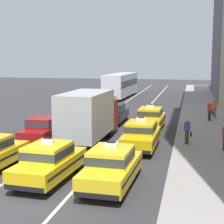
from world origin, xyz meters
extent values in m
plane|color=#353538|center=(0.00, 0.00, 0.00)|extent=(160.00, 160.00, 0.00)
cube|color=silver|center=(-1.60, 20.00, 0.00)|extent=(0.14, 80.00, 0.01)
cube|color=silver|center=(1.60, 20.00, 0.00)|extent=(0.14, 80.00, 0.01)
cube|color=#9E9993|center=(7.20, 15.00, 0.07)|extent=(4.00, 90.00, 0.15)
cylinder|color=black|center=(-2.31, 4.32, 0.32)|extent=(0.27, 0.65, 0.64)
cube|color=black|center=(-3.02, 5.03, 0.42)|extent=(1.71, 0.21, 0.20)
cylinder|color=black|center=(-3.79, 10.52, 0.32)|extent=(0.24, 0.64, 0.64)
cylinder|color=black|center=(-2.35, 10.53, 0.32)|extent=(0.24, 0.64, 0.64)
cylinder|color=black|center=(-3.77, 7.68, 0.32)|extent=(0.24, 0.64, 0.64)
cylinder|color=black|center=(-2.33, 7.69, 0.32)|extent=(0.24, 0.64, 0.64)
cube|color=maroon|center=(-3.06, 9.11, 0.65)|extent=(1.79, 4.31, 0.66)
cube|color=maroon|center=(-3.06, 9.01, 1.28)|extent=(1.57, 1.91, 0.60)
cube|color=#2D3842|center=(-3.06, 9.01, 1.28)|extent=(1.59, 1.93, 0.33)
cylinder|color=black|center=(-3.90, 15.98, 0.32)|extent=(0.26, 0.65, 0.64)
cylinder|color=black|center=(-2.46, 15.93, 0.32)|extent=(0.26, 0.65, 0.64)
cylinder|color=black|center=(-3.99, 13.14, 0.32)|extent=(0.26, 0.65, 0.64)
cylinder|color=black|center=(-2.55, 13.09, 0.32)|extent=(0.26, 0.65, 0.64)
cube|color=silver|center=(-3.23, 14.54, 0.65)|extent=(1.90, 4.35, 0.66)
cube|color=silver|center=(-3.23, 14.44, 1.28)|extent=(1.62, 1.95, 0.60)
cube|color=#2D3842|center=(-3.23, 14.44, 1.28)|extent=(1.64, 1.97, 0.33)
cylinder|color=black|center=(-3.76, 22.34, 0.32)|extent=(0.25, 0.64, 0.64)
cylinder|color=black|center=(-2.29, 22.32, 0.32)|extent=(0.25, 0.64, 0.64)
cylinder|color=black|center=(-3.80, 19.28, 0.32)|extent=(0.25, 0.64, 0.64)
cylinder|color=black|center=(-2.33, 19.26, 0.32)|extent=(0.25, 0.64, 0.64)
cube|color=yellow|center=(-3.05, 20.80, 0.67)|extent=(1.86, 4.52, 0.70)
cube|color=black|center=(-3.05, 20.80, 0.72)|extent=(1.88, 4.16, 0.10)
cube|color=yellow|center=(-3.05, 20.65, 1.34)|extent=(1.63, 2.12, 0.64)
cube|color=#2D3842|center=(-3.05, 20.65, 1.34)|extent=(1.65, 2.14, 0.35)
cube|color=white|center=(-3.05, 20.65, 1.78)|extent=(0.56, 0.13, 0.24)
cube|color=black|center=(-3.05, 20.65, 1.93)|extent=(0.32, 0.11, 0.06)
cube|color=black|center=(-3.02, 23.01, 0.42)|extent=(1.71, 0.16, 0.20)
cube|color=black|center=(-3.08, 18.59, 0.42)|extent=(1.71, 0.16, 0.20)
cylinder|color=black|center=(-4.07, 28.61, 0.32)|extent=(0.25, 0.64, 0.64)
cylinder|color=black|center=(-2.63, 28.59, 0.32)|extent=(0.25, 0.64, 0.64)
cylinder|color=black|center=(-4.12, 25.77, 0.32)|extent=(0.25, 0.64, 0.64)
cylinder|color=black|center=(-2.67, 25.75, 0.32)|extent=(0.25, 0.64, 0.64)
cube|color=silver|center=(-3.37, 27.18, 0.65)|extent=(1.83, 4.33, 0.66)
cube|color=silver|center=(-3.37, 27.08, 1.28)|extent=(1.59, 1.92, 0.60)
cube|color=#2D3842|center=(-3.37, 27.08, 1.28)|extent=(1.61, 1.94, 0.33)
cylinder|color=black|center=(-4.14, 39.67, 0.32)|extent=(0.26, 0.65, 0.64)
cylinder|color=black|center=(-2.14, 39.61, 0.32)|extent=(0.26, 0.65, 0.64)
cylinder|color=black|center=(-4.36, 32.96, 0.32)|extent=(0.26, 0.65, 0.64)
cylinder|color=black|center=(-2.36, 32.89, 0.32)|extent=(0.26, 0.65, 0.64)
cube|color=silver|center=(-3.25, 36.28, 1.77)|extent=(2.87, 11.28, 2.90)
cube|color=#2D3842|center=(-3.25, 36.28, 2.02)|extent=(2.87, 10.83, 0.84)
cube|color=black|center=(-3.07, 41.83, 2.97)|extent=(2.13, 0.15, 0.36)
cylinder|color=black|center=(-0.44, 3.71, 0.32)|extent=(0.28, 0.65, 0.64)
cylinder|color=black|center=(1.03, 3.62, 0.32)|extent=(0.28, 0.65, 0.64)
cylinder|color=black|center=(-0.64, 0.66, 0.32)|extent=(0.28, 0.65, 0.64)
cylinder|color=black|center=(0.83, 0.56, 0.32)|extent=(0.28, 0.65, 0.64)
cube|color=yellow|center=(0.19, 2.14, 0.67)|extent=(2.09, 4.61, 0.70)
cube|color=black|center=(0.19, 2.14, 0.72)|extent=(2.09, 4.25, 0.10)
cube|color=yellow|center=(0.18, 1.99, 1.34)|extent=(1.73, 2.20, 0.64)
cube|color=#2D3842|center=(0.18, 1.99, 1.34)|extent=(1.75, 2.22, 0.35)
cube|color=white|center=(0.18, 1.99, 1.78)|extent=(0.57, 0.16, 0.24)
cube|color=black|center=(0.18, 1.99, 1.93)|extent=(0.33, 0.13, 0.06)
cube|color=black|center=(0.34, 4.34, 0.42)|extent=(1.72, 0.25, 0.20)
cube|color=black|center=(0.05, -0.07, 0.42)|extent=(1.72, 0.25, 0.20)
cylinder|color=black|center=(-1.04, 11.16, 0.32)|extent=(0.25, 0.64, 0.64)
cylinder|color=black|center=(0.86, 11.12, 0.32)|extent=(0.25, 0.64, 0.64)
cylinder|color=black|center=(-1.12, 7.26, 0.32)|extent=(0.25, 0.64, 0.64)
cylinder|color=black|center=(0.78, 7.22, 0.32)|extent=(0.25, 0.64, 0.64)
cube|color=maroon|center=(-0.06, 12.12, 1.37)|extent=(2.15, 2.24, 2.10)
cube|color=#2D3842|center=(-0.04, 13.19, 1.67)|extent=(1.93, 0.10, 0.76)
cube|color=#B2B7C1|center=(-0.13, 8.86, 1.92)|extent=(2.41, 5.25, 2.70)
cylinder|color=black|center=(-0.75, 18.13, 0.32)|extent=(0.24, 0.64, 0.64)
cylinder|color=black|center=(0.69, 18.12, 0.32)|extent=(0.24, 0.64, 0.64)
cylinder|color=black|center=(-0.77, 15.29, 0.32)|extent=(0.24, 0.64, 0.64)
cylinder|color=black|center=(0.68, 15.28, 0.32)|extent=(0.24, 0.64, 0.64)
cube|color=black|center=(-0.04, 16.70, 0.65)|extent=(1.78, 4.31, 0.66)
cube|color=black|center=(-0.04, 16.60, 1.28)|extent=(1.57, 1.91, 0.60)
cube|color=#2D3842|center=(-0.04, 16.60, 1.28)|extent=(1.59, 1.93, 0.33)
cylinder|color=black|center=(2.32, 3.55, 0.32)|extent=(0.26, 0.65, 0.64)
cylinder|color=black|center=(3.80, 3.50, 0.32)|extent=(0.26, 0.65, 0.64)
cylinder|color=black|center=(2.21, 0.50, 0.32)|extent=(0.26, 0.65, 0.64)
cylinder|color=black|center=(3.69, 0.44, 0.32)|extent=(0.26, 0.65, 0.64)
cube|color=yellow|center=(3.01, 2.00, 0.67)|extent=(1.96, 4.56, 0.70)
cube|color=black|center=(3.01, 2.00, 0.72)|extent=(1.97, 4.20, 0.10)
cube|color=yellow|center=(3.00, 1.85, 1.34)|extent=(1.67, 2.16, 0.64)
cube|color=#2D3842|center=(3.00, 1.85, 1.34)|extent=(1.69, 2.18, 0.35)
cube|color=white|center=(3.00, 1.85, 1.78)|extent=(0.56, 0.14, 0.24)
cube|color=black|center=(3.00, 1.85, 1.93)|extent=(0.32, 0.12, 0.06)
cube|color=black|center=(3.09, 4.21, 0.42)|extent=(1.71, 0.20, 0.20)
cube|color=black|center=(2.93, -0.21, 0.42)|extent=(1.71, 0.20, 0.20)
cylinder|color=black|center=(2.65, 10.02, 0.32)|extent=(0.25, 0.64, 0.64)
cylinder|color=black|center=(4.12, 9.99, 0.32)|extent=(0.25, 0.64, 0.64)
cylinder|color=black|center=(2.59, 6.96, 0.32)|extent=(0.25, 0.64, 0.64)
cylinder|color=black|center=(4.07, 6.93, 0.32)|extent=(0.25, 0.64, 0.64)
cube|color=yellow|center=(3.36, 8.48, 0.67)|extent=(1.88, 4.53, 0.70)
cube|color=black|center=(3.36, 8.48, 0.72)|extent=(1.89, 4.17, 0.10)
cube|color=yellow|center=(3.36, 8.33, 1.34)|extent=(1.64, 2.13, 0.64)
cube|color=#2D3842|center=(3.36, 8.33, 1.34)|extent=(1.66, 2.15, 0.35)
cube|color=white|center=(3.36, 8.33, 1.78)|extent=(0.56, 0.13, 0.24)
cube|color=black|center=(3.36, 8.33, 1.93)|extent=(0.32, 0.12, 0.06)
cube|color=black|center=(3.40, 10.69, 0.42)|extent=(1.71, 0.17, 0.20)
cube|color=black|center=(3.32, 6.27, 0.42)|extent=(1.71, 0.17, 0.20)
cylinder|color=black|center=(2.53, 16.06, 0.32)|extent=(0.26, 0.65, 0.64)
cylinder|color=black|center=(4.00, 16.02, 0.32)|extent=(0.26, 0.65, 0.64)
cylinder|color=black|center=(2.44, 13.00, 0.32)|extent=(0.26, 0.65, 0.64)
cylinder|color=black|center=(3.92, 12.96, 0.32)|extent=(0.26, 0.65, 0.64)
cube|color=yellow|center=(3.22, 14.51, 0.67)|extent=(1.92, 4.55, 0.70)
cube|color=black|center=(3.22, 14.51, 0.72)|extent=(1.93, 4.19, 0.10)
cube|color=yellow|center=(3.22, 14.36, 1.34)|extent=(1.66, 2.14, 0.64)
cube|color=#2D3842|center=(3.22, 14.36, 1.34)|extent=(1.68, 2.16, 0.35)
cube|color=white|center=(3.22, 14.36, 1.78)|extent=(0.56, 0.14, 0.24)
cube|color=black|center=(3.22, 14.36, 1.93)|extent=(0.32, 0.12, 0.06)
cube|color=black|center=(3.28, 16.72, 0.42)|extent=(1.71, 0.19, 0.20)
cube|color=black|center=(3.16, 12.30, 0.42)|extent=(1.71, 0.19, 0.20)
cylinder|color=#473828|center=(5.97, 9.77, 0.56)|extent=(0.24, 0.24, 0.82)
cube|color=#2D4CA5|center=(5.97, 9.77, 1.24)|extent=(0.36, 0.22, 0.53)
sphere|color=tan|center=(5.97, 9.77, 1.61)|extent=(0.20, 0.20, 0.20)
cube|color=black|center=(6.21, 9.77, 0.77)|extent=(0.10, 0.20, 0.28)
cylinder|color=slate|center=(8.21, 20.39, 0.56)|extent=(0.24, 0.24, 0.82)
cube|color=orange|center=(8.21, 20.39, 1.26)|extent=(0.36, 0.22, 0.58)
sphere|color=#9E7051|center=(8.21, 20.39, 1.66)|extent=(0.20, 0.20, 0.20)
cube|color=black|center=(7.97, 20.39, 0.77)|extent=(0.10, 0.20, 0.28)
cylinder|color=#23232D|center=(7.69, 18.75, 0.55)|extent=(0.24, 0.24, 0.81)
cube|color=red|center=(7.69, 18.75, 1.26)|extent=(0.36, 0.22, 0.61)
sphere|color=beige|center=(7.69, 18.75, 1.68)|extent=(0.20, 0.20, 0.20)
cube|color=black|center=(7.93, 18.75, 0.76)|extent=(0.10, 0.20, 0.28)
camera|label=1|loc=(6.14, -12.27, 5.33)|focal=58.22mm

